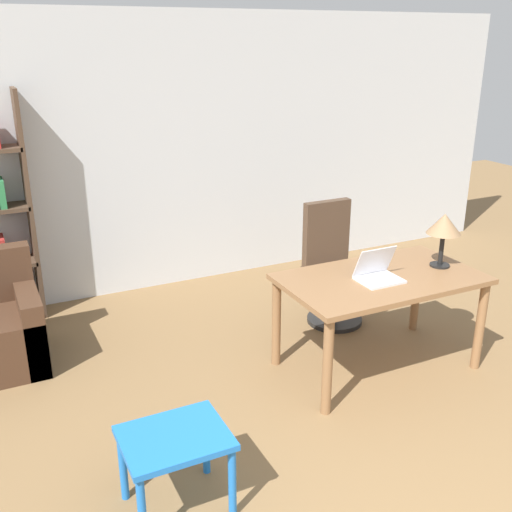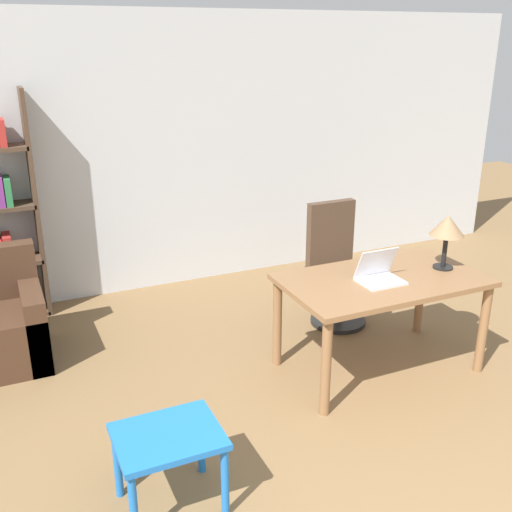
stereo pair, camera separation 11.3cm
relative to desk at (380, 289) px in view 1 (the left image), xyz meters
The scene contains 6 objects.
wall_back 2.58m from the desk, 109.37° to the left, with size 8.00×0.06×2.70m.
desk is the anchor object (origin of this frame).
laptop 0.17m from the desk, 149.79° to the right, with size 0.31×0.25×0.25m.
table_lamp 0.69m from the desk, ahead, with size 0.26×0.26×0.43m.
office_chair 0.90m from the desk, 80.95° to the left, with size 0.50×0.50×1.09m.
side_table_blue 2.06m from the desk, 158.13° to the right, with size 0.56×0.45×0.47m.
Camera 1 is at (-1.84, -1.14, 2.45)m, focal length 42.00 mm.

